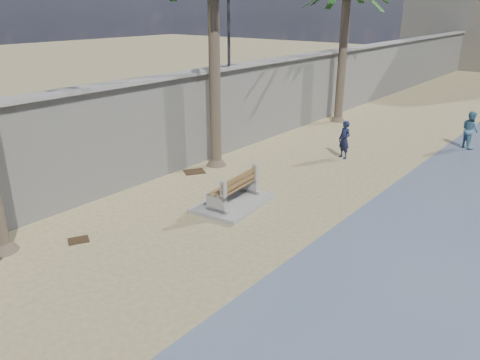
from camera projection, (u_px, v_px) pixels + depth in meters
The scene contains 8 objects.
ground_plane at pixel (22, 352), 8.57m from camera, with size 140.00×140.00×0.00m, color tan.
seawall at pixel (322, 87), 25.59m from camera, with size 0.45×70.00×3.50m, color gray.
wall_cap at pixel (324, 53), 24.95m from camera, with size 0.80×70.00×0.12m, color gray.
bench_far at pixel (233, 192), 14.67m from camera, with size 1.98×2.68×1.05m.
person_a at pixel (345, 137), 19.08m from camera, with size 0.65×0.44×1.79m, color #141837.
person_b at pixel (470, 128), 20.45m from camera, with size 0.88×0.68×1.82m, color teal.
debris_c at pixel (194, 172), 17.75m from camera, with size 0.76×0.61×0.03m, color #382616.
debris_d at pixel (79, 240), 12.59m from camera, with size 0.53×0.43×0.03m, color #382616.
Camera 1 is at (7.45, -2.87, 5.97)m, focal length 35.00 mm.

